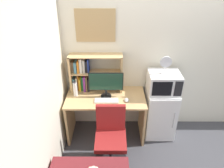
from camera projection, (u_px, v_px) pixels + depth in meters
The scene contains 13 objects.
wall_back at pixel (189, 57), 3.36m from camera, with size 6.40×0.04×2.60m, color silver.
wall_left at pixel (26, 125), 1.97m from camera, with size 0.04×4.40×2.60m, color silver.
desk at pixel (106, 109), 3.45m from camera, with size 1.24×0.65×0.78m.
hutch_bookshelf at pixel (88, 72), 3.37m from camera, with size 0.83×0.23×0.61m.
monitor at pixel (106, 83), 3.22m from camera, with size 0.53×0.17×0.42m.
keyboard at pixel (106, 101), 3.22m from camera, with size 0.36×0.13×0.02m, color silver.
computer_mouse at pixel (127, 100), 3.22m from camera, with size 0.07×0.11×0.04m, color silver.
water_bottle at pixel (75, 89), 3.30m from camera, with size 0.07×0.07×0.25m.
mini_fridge at pixel (160, 113), 3.54m from camera, with size 0.48×0.51×0.86m.
microwave at pixel (164, 82), 3.25m from camera, with size 0.48×0.40×0.31m.
desk_fan at pixel (166, 64), 3.09m from camera, with size 0.17×0.11×0.28m.
desk_chair at pixel (111, 140), 3.04m from camera, with size 0.50×0.50×0.91m.
wall_corkboard at pixel (95, 26), 3.08m from camera, with size 0.59×0.02×0.48m, color tan.
Camera 1 is at (-0.81, -3.11, 2.62)m, focal length 33.90 mm.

